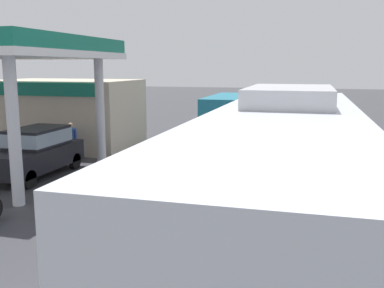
% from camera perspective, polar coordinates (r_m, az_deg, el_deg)
% --- Properties ---
extents(ground, '(120.00, 120.00, 0.00)m').
position_cam_1_polar(ground, '(23.83, 9.84, 0.14)').
color(ground, '#38383D').
extents(lane_divider_stripe, '(0.16, 50.00, 0.01)m').
position_cam_1_polar(lane_divider_stripe, '(18.95, 8.38, -2.38)').
color(lane_divider_stripe, '#D8CC4C').
rests_on(lane_divider_stripe, ground).
extents(coach_bus_main, '(2.60, 11.04, 3.69)m').
position_cam_1_polar(coach_bus_main, '(8.12, 11.89, -7.01)').
color(coach_bus_main, silver).
rests_on(coach_bus_main, ground).
extents(gas_station_roadside, '(9.10, 11.95, 5.10)m').
position_cam_1_polar(gas_station_roadside, '(21.31, -19.06, 5.68)').
color(gas_station_roadside, '#147259').
rests_on(gas_station_roadside, ground).
extents(car_at_pump, '(1.70, 4.20, 1.82)m').
position_cam_1_polar(car_at_pump, '(17.28, -19.70, -0.68)').
color(car_at_pump, black).
rests_on(car_at_pump, ground).
extents(minibus_opposing_lane, '(2.04, 6.13, 2.44)m').
position_cam_1_polar(minibus_opposing_lane, '(24.70, 4.73, 4.06)').
color(minibus_opposing_lane, teal).
rests_on(minibus_opposing_lane, ground).
extents(pedestrian_near_pump, '(0.55, 0.22, 1.66)m').
position_cam_1_polar(pedestrian_near_pump, '(19.77, -15.52, 0.61)').
color(pedestrian_near_pump, '#33333F').
rests_on(pedestrian_near_pump, ground).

